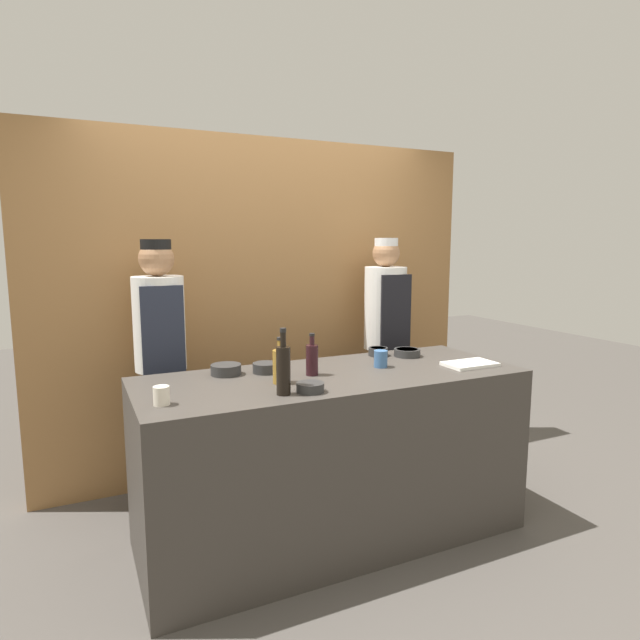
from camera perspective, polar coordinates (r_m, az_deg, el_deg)
The scene contains 16 objects.
ground_plane at distance 3.33m, azimuth 1.30°, elevation -21.89°, with size 14.00×14.00×0.00m, color #4C4742.
cabinet_wall at distance 3.95m, azimuth -5.96°, elevation 1.35°, with size 3.24×0.18×2.40m.
counter at distance 3.12m, azimuth 1.32°, elevation -14.30°, with size 2.13×0.82×0.95m.
sauce_bowl_purple at distance 3.01m, azimuth -5.84°, elevation -5.03°, with size 0.14×0.14×0.06m.
sauce_bowl_yellow at distance 3.46m, azimuth 9.27°, elevation -3.41°, with size 0.17×0.17×0.05m.
sauce_bowl_green at distance 3.45m, azimuth 6.22°, elevation -3.32°, with size 0.12×0.12×0.05m.
sauce_bowl_orange at distance 2.62m, azimuth -1.05°, elevation -7.14°, with size 0.14×0.14×0.05m.
sauce_bowl_white at distance 2.99m, azimuth -10.00°, elevation -5.16°, with size 0.17×0.17×0.06m.
cutting_board at distance 3.28m, azimuth 15.70°, elevation -4.55°, with size 0.30×0.19×0.02m.
bottle_vinegar at distance 2.77m, azimuth -4.20°, elevation -4.83°, with size 0.08×0.08×0.24m.
bottle_soy at distance 2.55m, azimuth -3.93°, elevation -5.22°, with size 0.07×0.07×0.32m.
bottle_wine at distance 2.92m, azimuth -0.86°, elevation -4.16°, with size 0.07×0.07×0.23m.
cup_cream at distance 2.51m, azimuth -16.56°, elevation -7.74°, with size 0.07×0.07×0.09m.
cup_blue at distance 3.14m, azimuth 6.49°, elevation -4.14°, with size 0.08×0.08×0.10m.
chef_left at distance 3.44m, azimuth -16.60°, elevation -4.42°, with size 0.31×0.31×1.69m.
chef_right at distance 4.00m, azimuth 6.92°, elevation -2.34°, with size 0.31×0.31×1.71m.
Camera 1 is at (-1.29, -2.58, 1.68)m, focal length 30.00 mm.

